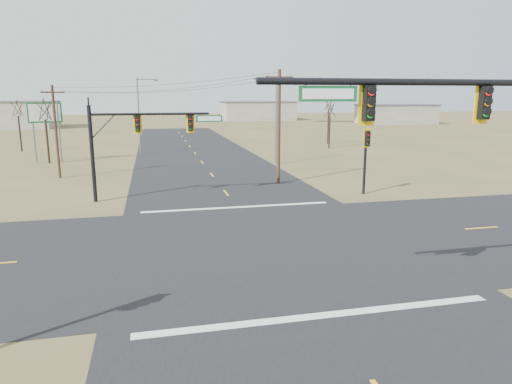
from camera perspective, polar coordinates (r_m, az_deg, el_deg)
ground at (r=22.09m, az=1.22°, el=-6.55°), size 320.00×320.00×0.00m
road_ew at (r=22.08m, az=1.22°, el=-6.52°), size 160.00×14.00×0.02m
road_ns at (r=22.08m, az=1.22°, el=-6.52°), size 14.00×160.00×0.02m
stop_bar_near at (r=15.46m, az=8.21°, el=-15.03°), size 12.00×0.40×0.01m
stop_bar_far at (r=29.12m, az=-2.36°, el=-1.91°), size 12.00×0.40×0.01m
mast_arm_near at (r=16.85m, az=27.62°, el=6.45°), size 11.61×0.45×8.02m
mast_arm_far at (r=31.68m, az=-14.24°, el=7.34°), size 8.83×0.42×6.40m
pedestal_signal_ne at (r=33.46m, az=13.64°, el=5.47°), size 0.62×0.54×4.75m
utility_pole_near at (r=36.59m, az=2.88°, el=8.34°), size 2.20×0.28×9.00m
utility_pole_far at (r=42.59m, az=-23.74°, el=7.12°), size 1.92×0.38×7.86m
highway_sign at (r=53.27m, az=-24.82°, el=8.12°), size 3.26×0.95×6.30m
streetlight_a at (r=47.25m, az=2.32°, el=9.54°), size 2.48×0.26×8.92m
streetlight_c at (r=56.53m, az=-14.25°, el=9.67°), size 2.52×0.25×9.06m
bare_tree_a at (r=52.39m, az=-24.94°, el=9.42°), size 3.50×3.50×7.17m
bare_tree_b at (r=65.21m, az=-27.68°, el=9.31°), size 3.48×3.48×6.87m
bare_tree_c at (r=62.29m, az=9.25°, el=10.23°), size 3.19×3.19×6.71m
bare_tree_d at (r=68.09m, az=9.09°, el=10.94°), size 3.62×3.62×7.38m
warehouse_mid at (r=133.82m, az=0.18°, el=10.06°), size 20.00×12.00×5.00m
warehouse_right at (r=121.35m, az=17.10°, el=9.23°), size 18.00×10.00×4.50m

